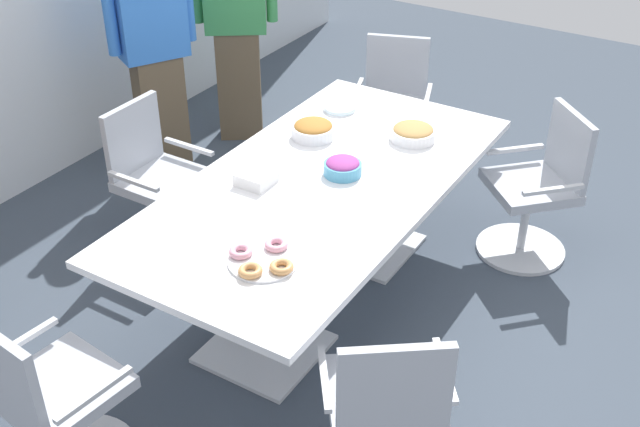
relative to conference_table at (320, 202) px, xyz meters
The scene contains 15 objects.
ground_plane 0.63m from the conference_table, ahead, with size 10.00×10.00×0.01m, color #3D4754.
conference_table is the anchor object (origin of this frame).
office_chair_0 1.66m from the conference_table, 13.32° to the left, with size 0.69×0.69×0.91m.
office_chair_1 1.13m from the conference_table, 93.11° to the left, with size 0.54×0.54×0.91m.
office_chair_2 1.68m from the conference_table, 169.84° to the left, with size 0.60×0.60×0.91m.
office_chair_3 1.34m from the conference_table, 136.87° to the right, with size 0.75×0.75×0.91m.
office_chair_4 1.38m from the conference_table, 39.31° to the right, with size 0.76×0.76×0.91m.
person_standing_1 1.88m from the conference_table, 68.22° to the left, with size 0.58×0.40×1.78m.
person_standing_2 2.12m from the conference_table, 48.41° to the left, with size 0.43×0.55×1.77m.
snack_bowl_cookies 0.73m from the conference_table, 16.65° to the right, with size 0.26×0.26×0.09m.
snack_bowl_pretzels 0.53m from the conference_table, 35.92° to the left, with size 0.25×0.25×0.10m.
snack_bowl_candy_mix 0.22m from the conference_table, 26.96° to the right, with size 0.20×0.20×0.10m.
donut_platter 0.78m from the conference_table, 168.00° to the right, with size 0.33×0.33×0.04m.
plate_stack 0.88m from the conference_table, 23.53° to the left, with size 0.19×0.19×0.03m.
napkin_pile 0.37m from the conference_table, 125.30° to the left, with size 0.17×0.17×0.07m, color white.
Camera 1 is at (-3.05, -1.87, 2.85)m, focal length 44.71 mm.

